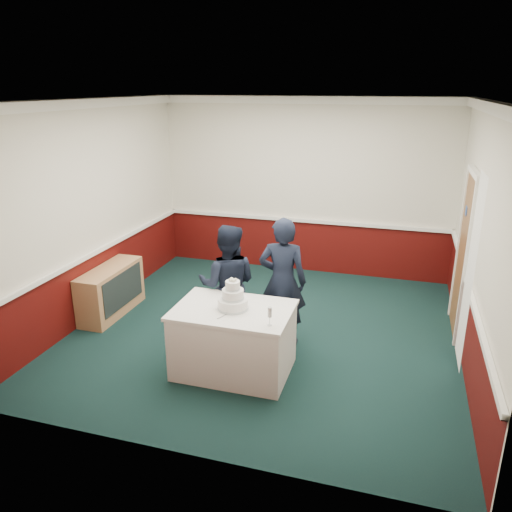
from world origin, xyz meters
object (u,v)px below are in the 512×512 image
(cake_knife, at_px, (224,315))
(champagne_flute, at_px, (270,313))
(person_woman, at_px, (282,282))
(sideboard, at_px, (111,291))
(wedding_cake, at_px, (233,299))
(cake_table, at_px, (234,339))
(person_man, at_px, (228,285))

(cake_knife, distance_m, champagne_flute, 0.55)
(champagne_flute, bearing_deg, cake_knife, 171.42)
(champagne_flute, relative_size, person_woman, 0.12)
(sideboard, bearing_deg, wedding_cake, -23.48)
(cake_knife, bearing_deg, person_woman, 92.45)
(wedding_cake, height_order, cake_knife, wedding_cake)
(cake_table, xyz_separation_m, person_man, (-0.30, 0.66, 0.38))
(person_man, bearing_deg, cake_table, 103.51)
(person_woman, bearing_deg, wedding_cake, 61.91)
(cake_table, xyz_separation_m, champagne_flute, (0.50, -0.28, 0.53))
(wedding_cake, xyz_separation_m, person_woman, (0.36, 0.84, -0.07))
(champagne_flute, distance_m, person_man, 1.24)
(champagne_flute, bearing_deg, person_woman, 96.93)
(sideboard, distance_m, wedding_cake, 2.46)
(cake_table, relative_size, person_woman, 0.80)
(cake_table, distance_m, person_woman, 1.01)
(sideboard, bearing_deg, person_woman, -2.47)
(person_woman, bearing_deg, cake_knife, 64.55)
(sideboard, bearing_deg, person_man, -8.77)
(person_woman, bearing_deg, champagne_flute, 92.12)
(wedding_cake, bearing_deg, cake_knife, -98.53)
(sideboard, distance_m, cake_table, 2.40)
(sideboard, distance_m, cake_knife, 2.50)
(cake_table, bearing_deg, sideboard, 156.52)
(cake_knife, bearing_deg, wedding_cake, 104.55)
(cake_table, xyz_separation_m, cake_knife, (-0.03, -0.20, 0.39))
(cake_knife, xyz_separation_m, person_man, (-0.27, 0.86, -0.01))
(wedding_cake, bearing_deg, person_man, 114.33)
(sideboard, relative_size, person_woman, 0.72)
(cake_table, height_order, wedding_cake, wedding_cake)
(sideboard, relative_size, champagne_flute, 5.85)
(sideboard, xyz_separation_m, cake_table, (2.20, -0.96, 0.05))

